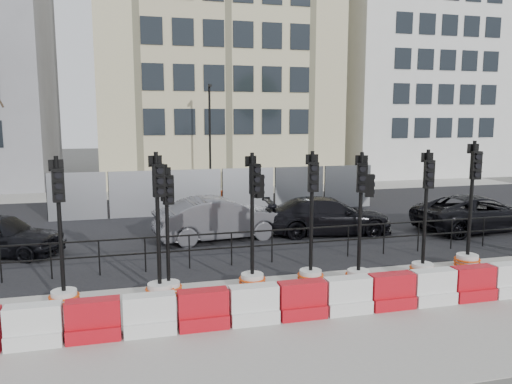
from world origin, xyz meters
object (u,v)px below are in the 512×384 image
object	(u,v)px
traffic_signal_a	(63,278)
car_c	(328,216)
traffic_signal_h	(469,244)
traffic_signal_d	(253,258)

from	to	relation	value
traffic_signal_a	car_c	xyz separation A→B (m)	(8.46, 5.21, -0.03)
traffic_signal_h	car_c	bearing A→B (deg)	120.29
traffic_signal_h	traffic_signal_a	bearing A→B (deg)	-171.29
traffic_signal_h	car_c	distance (m)	5.44
traffic_signal_a	car_c	bearing A→B (deg)	18.40
traffic_signal_a	traffic_signal_h	distance (m)	10.55
traffic_signal_a	traffic_signal_d	bearing A→B (deg)	-11.73
traffic_signal_d	traffic_signal_a	bearing A→B (deg)	162.10
traffic_signal_a	traffic_signal_d	xyz separation A→B (m)	(4.36, 0.12, 0.10)
traffic_signal_a	traffic_signal_h	bearing A→B (deg)	-12.23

